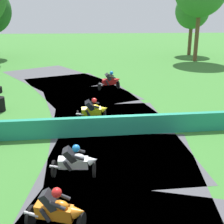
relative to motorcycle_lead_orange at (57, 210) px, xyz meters
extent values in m
plane|color=#38752D|center=(1.97, 6.40, -0.66)|extent=(120.00, 120.00, 0.00)
cube|color=#47474C|center=(1.80, 1.83, -0.65)|extent=(6.80, 10.06, 0.01)
cube|color=#47474C|center=(1.93, 6.40, -0.65)|extent=(6.27, 9.77, 0.01)
cube|color=#47474C|center=(1.28, 10.93, -0.65)|extent=(7.74, 10.51, 0.01)
cube|color=#47474C|center=(-0.13, 15.28, -0.65)|extent=(8.98, 10.95, 0.01)
cube|color=#47474C|center=(-2.27, 19.32, -0.65)|extent=(9.95, 11.06, 0.01)
cylinder|color=black|center=(0.61, -0.13, -0.36)|extent=(0.28, 0.68, 0.68)
cylinder|color=black|center=(-0.73, 0.27, -0.36)|extent=(0.28, 0.68, 0.68)
cube|color=orange|center=(-0.07, 0.03, -0.07)|extent=(1.05, 0.61, 0.44)
ellipsoid|color=orange|center=(0.09, -0.06, 0.19)|extent=(0.51, 0.42, 0.28)
cone|color=orange|center=(0.58, -0.18, 0.05)|extent=(0.47, 0.41, 0.45)
cylinder|color=#B2B2B7|center=(-0.67, 0.10, -0.16)|extent=(0.42, 0.20, 0.17)
cube|color=#28282D|center=(-0.16, 0.00, 0.31)|extent=(0.57, 0.38, 0.60)
sphere|color=red|center=(0.04, -0.10, 0.59)|extent=(0.26, 0.26, 0.26)
cylinder|color=#28282D|center=(0.16, 0.09, 0.36)|extent=(0.44, 0.20, 0.24)
cylinder|color=#28282D|center=(0.06, -0.25, 0.31)|extent=(0.44, 0.20, 0.24)
cylinder|color=#28282D|center=(-0.19, 0.25, -0.02)|extent=(0.30, 0.14, 0.42)
cylinder|color=#28282D|center=(-0.29, -0.09, -0.07)|extent=(0.30, 0.14, 0.42)
cylinder|color=black|center=(0.98, 2.73, -0.37)|extent=(0.15, 0.75, 0.75)
cylinder|color=black|center=(-0.42, 2.83, -0.37)|extent=(0.15, 0.75, 0.75)
cube|color=silver|center=(0.28, 2.69, -0.08)|extent=(1.03, 0.46, 0.46)
ellipsoid|color=silver|center=(0.45, 2.60, 0.16)|extent=(0.46, 0.37, 0.31)
cone|color=silver|center=(0.95, 2.61, 0.03)|extent=(0.42, 0.44, 0.48)
cylinder|color=#B2B2B7|center=(-0.33, 2.65, -0.20)|extent=(0.41, 0.12, 0.18)
cube|color=#28282D|center=(0.19, 2.59, 0.28)|extent=(0.52, 0.44, 0.63)
sphere|color=#1E7FE0|center=(0.40, 2.49, 0.55)|extent=(0.26, 0.26, 0.26)
cylinder|color=#28282D|center=(0.48, 2.73, 0.36)|extent=(0.43, 0.13, 0.24)
cylinder|color=#28282D|center=(0.45, 2.39, 0.25)|extent=(0.43, 0.13, 0.24)
cylinder|color=#28282D|center=(0.11, 2.87, -0.01)|extent=(0.28, 0.22, 0.42)
cylinder|color=#28282D|center=(0.08, 2.53, -0.12)|extent=(0.28, 0.22, 0.42)
cylinder|color=black|center=(1.60, 8.35, -0.38)|extent=(0.13, 0.77, 0.77)
cylinder|color=black|center=(0.20, 8.27, -0.38)|extent=(0.13, 0.77, 0.77)
cube|color=yellow|center=(0.91, 8.21, -0.09)|extent=(1.02, 0.45, 0.47)
ellipsoid|color=yellow|center=(1.09, 8.13, 0.15)|extent=(0.46, 0.37, 0.32)
cone|color=yellow|center=(1.59, 8.21, 0.02)|extent=(0.40, 0.43, 0.49)
cylinder|color=#B2B2B7|center=(0.31, 8.09, -0.21)|extent=(0.41, 0.16, 0.18)
cube|color=black|center=(0.84, 8.08, 0.27)|extent=(0.50, 0.48, 0.63)
sphere|color=red|center=(1.06, 7.99, 0.53)|extent=(0.26, 0.26, 0.26)
cylinder|color=black|center=(1.11, 8.25, 0.35)|extent=(0.43, 0.18, 0.25)
cylinder|color=black|center=(1.13, 7.91, 0.23)|extent=(0.43, 0.18, 0.25)
cylinder|color=black|center=(0.72, 8.36, -0.01)|extent=(0.27, 0.24, 0.42)
cylinder|color=black|center=(0.74, 8.02, -0.13)|extent=(0.27, 0.24, 0.42)
cylinder|color=black|center=(2.85, 14.90, -0.37)|extent=(0.28, 0.71, 0.71)
cylinder|color=black|center=(1.50, 14.52, -0.37)|extent=(0.28, 0.71, 0.71)
cube|color=red|center=(2.19, 14.65, -0.07)|extent=(1.06, 0.62, 0.45)
ellipsoid|color=red|center=(2.38, 14.64, 0.18)|extent=(0.51, 0.43, 0.29)
cone|color=red|center=(2.85, 14.81, 0.05)|extent=(0.45, 0.45, 0.46)
cylinder|color=#B2B2B7|center=(1.64, 14.39, -0.18)|extent=(0.42, 0.22, 0.17)
cube|color=#28282D|center=(2.13, 14.55, 0.30)|extent=(0.54, 0.48, 0.61)
sphere|color=#1E7FE0|center=(2.36, 14.55, 0.58)|extent=(0.26, 0.26, 0.26)
cylinder|color=#28282D|center=(2.36, 14.79, 0.36)|extent=(0.43, 0.23, 0.24)
cylinder|color=#28282D|center=(2.45, 14.45, 0.29)|extent=(0.43, 0.23, 0.24)
cylinder|color=#28282D|center=(1.97, 14.76, -0.01)|extent=(0.27, 0.24, 0.42)
cylinder|color=#28282D|center=(2.06, 14.43, -0.09)|extent=(0.27, 0.24, 0.42)
cylinder|color=black|center=(-4.31, 10.26, -0.56)|extent=(0.65, 0.65, 0.20)
cylinder|color=brown|center=(12.44, 26.70, 1.91)|extent=(0.44, 0.44, 5.14)
cylinder|color=brown|center=(13.20, 31.31, 1.11)|extent=(0.44, 0.44, 3.53)
ellipsoid|color=#33752D|center=(13.20, 31.31, 4.59)|extent=(4.05, 4.05, 4.26)
camera|label=1|loc=(0.97, -6.70, 4.92)|focal=49.17mm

